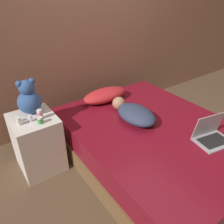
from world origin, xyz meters
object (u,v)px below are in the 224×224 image
(laptop, at_px, (211,135))
(bottle_white, at_px, (19,121))
(pillow, at_px, (105,95))
(person_lying, at_px, (134,113))
(bottle_amber, at_px, (17,120))
(bottle_clear, at_px, (31,118))
(bottle_green, at_px, (40,120))
(bottle_pink, at_px, (40,114))
(teddy_bear, at_px, (29,99))

(laptop, relative_size, bottle_white, 4.77)
(pillow, distance_m, person_lying, 0.55)
(bottle_amber, bearing_deg, laptop, -37.42)
(bottle_clear, distance_m, bottle_green, 0.11)
(laptop, distance_m, bottle_white, 1.82)
(bottle_clear, height_order, bottle_amber, bottle_clear)
(laptop, bearing_deg, bottle_green, 154.32)
(pillow, height_order, laptop, laptop)
(person_lying, relative_size, bottle_amber, 11.49)
(bottle_amber, bearing_deg, bottle_pink, -18.28)
(bottle_clear, height_order, bottle_green, same)
(bottle_clear, bearing_deg, teddy_bear, 71.10)
(person_lying, bearing_deg, teddy_bear, 151.76)
(bottle_clear, distance_m, bottle_amber, 0.12)
(teddy_bear, bearing_deg, laptop, -43.49)
(teddy_bear, relative_size, bottle_white, 4.55)
(pillow, height_order, bottle_green, bottle_green)
(person_lying, distance_m, laptop, 0.80)
(bottle_clear, bearing_deg, person_lying, -19.06)
(bottle_clear, xyz_separation_m, bottle_amber, (-0.11, 0.06, -0.01))
(laptop, distance_m, teddy_bear, 1.81)
(person_lying, xyz_separation_m, laptop, (0.36, -0.72, -0.02))
(bottle_amber, relative_size, bottle_pink, 0.57)
(bottle_green, relative_size, bottle_amber, 1.19)
(bottle_green, xyz_separation_m, bottle_pink, (0.03, 0.08, 0.02))
(teddy_bear, bearing_deg, bottle_white, -134.85)
(bottle_clear, xyz_separation_m, bottle_green, (0.06, -0.09, 0.00))
(laptop, height_order, bottle_pink, bottle_pink)
(bottle_green, distance_m, bottle_amber, 0.23)
(bottle_white, distance_m, bottle_green, 0.19)
(teddy_bear, xyz_separation_m, bottle_green, (0.01, -0.26, -0.12))
(person_lying, relative_size, bottle_green, 9.65)
(person_lying, distance_m, bottle_pink, 0.98)
(pillow, height_order, bottle_amber, bottle_amber)
(person_lying, distance_m, bottle_green, 0.98)
(bottle_clear, distance_m, bottle_pink, 0.09)
(bottle_clear, bearing_deg, laptop, -38.08)
(teddy_bear, height_order, bottle_clear, teddy_bear)
(laptop, xyz_separation_m, teddy_bear, (-1.30, 1.23, 0.26))
(teddy_bear, relative_size, bottle_amber, 6.38)
(bottle_green, bearing_deg, teddy_bear, 91.32)
(pillow, xyz_separation_m, laptop, (0.37, -1.27, -0.02))
(bottle_clear, relative_size, bottle_pink, 0.68)
(bottle_clear, relative_size, bottle_amber, 1.19)
(bottle_white, relative_size, bottle_pink, 0.80)
(person_lying, bearing_deg, laptop, -63.25)
(bottle_clear, xyz_separation_m, bottle_pink, (0.09, -0.01, 0.02))
(teddy_bear, bearing_deg, bottle_pink, -79.93)
(laptop, distance_m, bottle_pink, 1.66)
(bottle_clear, bearing_deg, pillow, 11.65)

